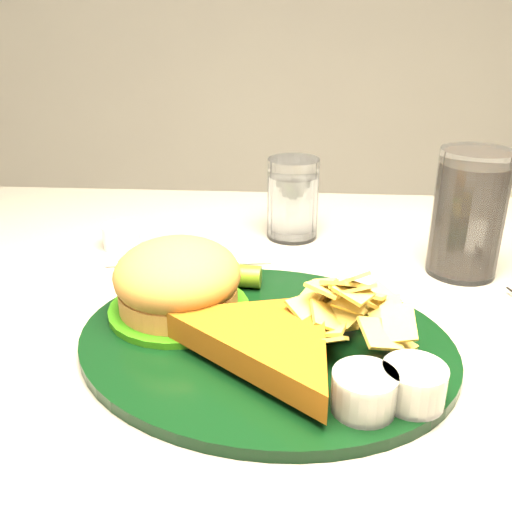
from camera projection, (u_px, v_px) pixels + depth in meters
The scene contains 5 objects.
dinner_plate at pixel (265, 310), 0.51m from camera, with size 0.35×0.29×0.08m, color black, non-canonical shape.
water_glass at pixel (293, 199), 0.76m from camera, with size 0.07×0.07×0.11m, color white.
cola_glass at pixel (468, 214), 0.65m from camera, with size 0.08×0.08×0.15m, color black.
ramekin at pixel (121, 236), 0.74m from camera, with size 0.05×0.05×0.03m, color silver.
wrapped_straw at pixel (189, 263), 0.69m from camera, with size 0.20×0.07×0.01m, color silver, non-canonical shape.
Camera 1 is at (0.03, -0.53, 1.04)m, focal length 40.00 mm.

